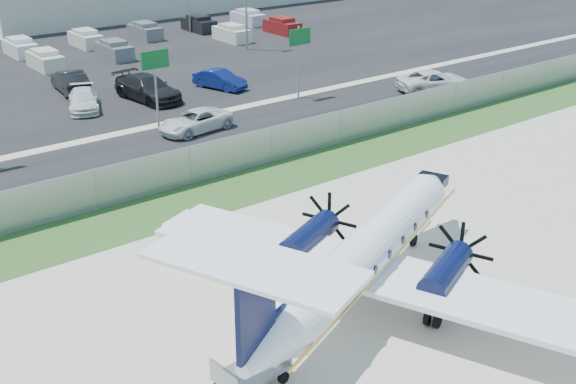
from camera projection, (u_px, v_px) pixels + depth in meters
ground at (388, 302)px, 26.24m from camera, size 170.00×170.00×0.00m
grass_verge at (213, 196)px, 34.95m from camera, size 170.00×4.00×0.02m
access_road at (145, 156)px, 40.04m from camera, size 170.00×8.00×0.02m
parking_lot at (18, 80)px, 55.30m from camera, size 170.00×32.00×0.02m
perimeter_fence at (190, 165)px, 36.01m from camera, size 120.00×0.06×1.99m
sign_mid at (155, 71)px, 43.12m from camera, size 1.80×0.26×5.00m
sign_right at (299, 47)px, 49.28m from camera, size 1.80×0.26×5.00m
aircraft at (364, 255)px, 25.35m from camera, size 16.69×16.22×5.17m
baggage_cart_far at (252, 370)px, 21.73m from camera, size 2.29×1.51×1.14m
cone_port_wing at (549, 302)px, 25.79m from camera, size 0.37×0.37×0.53m
cone_starboard_wing at (338, 242)px, 30.06m from camera, size 0.33×0.33×0.47m
road_car_mid at (196, 131)px, 44.00m from camera, size 4.94×2.73×1.31m
road_car_east at (434, 92)px, 52.20m from camera, size 6.09×4.40×1.54m
parked_car_c at (85, 110)px, 48.13m from camera, size 3.42×4.97×1.34m
parked_car_d at (149, 100)px, 50.23m from camera, size 3.10×6.12×1.70m
parked_car_e at (220, 89)px, 52.97m from camera, size 2.65×4.41×1.37m
parked_car_g at (72, 92)px, 52.08m from camera, size 2.31×5.11×1.63m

